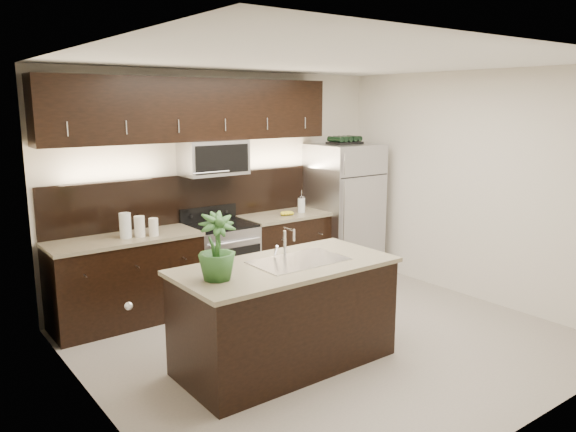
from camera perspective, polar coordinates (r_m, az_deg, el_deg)
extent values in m
plane|color=gray|center=(5.74, 4.23, -12.50)|extent=(4.50, 4.50, 0.00)
cube|color=beige|center=(6.95, -6.51, 3.28)|extent=(4.50, 0.02, 2.70)
cube|color=beige|center=(4.09, 23.27, -3.28)|extent=(4.50, 0.02, 2.70)
cube|color=beige|center=(4.24, -19.12, -2.50)|extent=(0.02, 4.00, 2.70)
cube|color=beige|center=(7.01, 18.42, 2.84)|extent=(0.02, 4.00, 2.70)
cube|color=white|center=(5.26, 4.68, 15.48)|extent=(4.50, 4.00, 0.02)
cube|color=silver|center=(3.62, -14.47, -10.22)|extent=(0.04, 0.80, 2.02)
sphere|color=silver|center=(3.91, -15.88, -8.79)|extent=(0.06, 0.06, 0.06)
cube|color=black|center=(4.89, -21.93, 2.68)|extent=(0.01, 0.32, 0.46)
cube|color=white|center=(4.89, -21.90, 2.69)|extent=(0.00, 0.24, 0.36)
cube|color=black|center=(6.28, -16.13, -6.42)|extent=(1.57, 0.62, 0.90)
cube|color=black|center=(7.26, -0.26, -3.56)|extent=(1.16, 0.62, 0.90)
cube|color=#B2B2B7|center=(6.75, -6.84, -4.79)|extent=(0.76, 0.62, 0.90)
cube|color=black|center=(6.64, -6.93, -0.93)|extent=(0.76, 0.60, 0.03)
cube|color=tan|center=(6.15, -16.37, -2.24)|extent=(1.59, 0.65, 0.04)
cube|color=tan|center=(7.15, -0.26, 0.09)|extent=(1.18, 0.65, 0.04)
cube|color=black|center=(6.74, -9.76, 1.82)|extent=(3.49, 0.02, 0.56)
cube|color=#B2B2B7|center=(6.61, -7.57, 5.90)|extent=(0.76, 0.40, 0.40)
cube|color=black|center=(6.51, -9.45, 10.61)|extent=(3.49, 0.33, 0.70)
cube|color=black|center=(5.09, -0.28, -10.19)|extent=(1.90, 0.90, 0.90)
cube|color=tan|center=(4.93, -0.29, -5.11)|extent=(1.96, 0.96, 0.04)
cube|color=silver|center=(5.01, 1.09, -4.53)|extent=(0.84, 0.50, 0.01)
cylinder|color=silver|center=(5.15, -0.34, -2.80)|extent=(0.03, 0.03, 0.24)
cylinder|color=silver|center=(5.06, 0.13, -1.30)|extent=(0.02, 0.14, 0.02)
cylinder|color=silver|center=(5.01, 0.61, -2.00)|extent=(0.02, 0.02, 0.10)
cube|color=#B2B2B7|center=(7.70, 5.65, 0.64)|extent=(0.86, 0.78, 1.79)
cube|color=black|center=(7.58, 5.78, 7.40)|extent=(0.44, 0.27, 0.03)
cylinder|color=black|center=(7.47, 4.83, 7.75)|extent=(0.07, 0.25, 0.07)
cylinder|color=black|center=(7.53, 5.31, 7.77)|extent=(0.07, 0.25, 0.07)
cylinder|color=black|center=(7.58, 5.79, 7.79)|extent=(0.07, 0.25, 0.07)
cylinder|color=black|center=(7.64, 6.26, 7.80)|extent=(0.07, 0.25, 0.07)
cylinder|color=black|center=(7.70, 6.72, 7.82)|extent=(0.07, 0.25, 0.07)
imported|color=#265120|center=(4.46, -7.25, -3.12)|extent=(0.35, 0.35, 0.54)
cylinder|color=silver|center=(6.08, -16.20, -0.93)|extent=(0.12, 0.12, 0.26)
cylinder|color=silver|center=(6.09, -14.85, -1.04)|extent=(0.11, 0.11, 0.22)
cylinder|color=silver|center=(6.11, -13.50, -1.09)|extent=(0.10, 0.10, 0.19)
cylinder|color=silver|center=(7.22, 1.37, 1.12)|extent=(0.09, 0.09, 0.19)
cylinder|color=silver|center=(7.20, 1.37, 1.93)|extent=(0.10, 0.10, 0.02)
cylinder|color=silver|center=(7.20, 1.38, 2.30)|extent=(0.01, 0.01, 0.08)
ellipsoid|color=gold|center=(7.02, -0.55, 0.27)|extent=(0.21, 0.18, 0.06)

